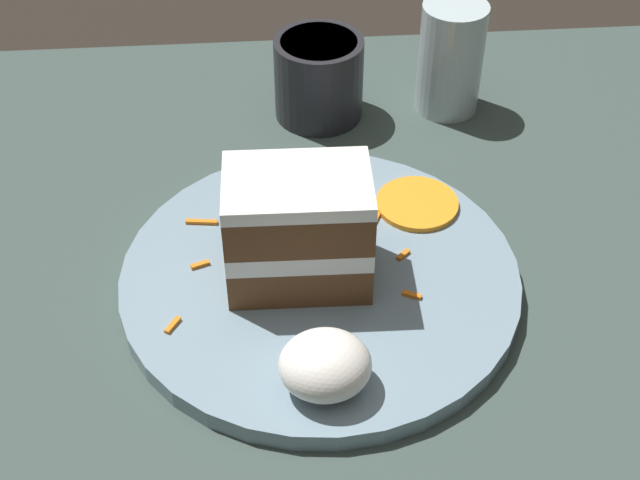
# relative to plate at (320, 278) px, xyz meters

# --- Properties ---
(ground_plane) EXTENTS (6.00, 6.00, 0.00)m
(ground_plane) POSITION_rel_plate_xyz_m (-0.06, -0.03, -0.04)
(ground_plane) COLOR black
(ground_plane) RESTS_ON ground
(dining_table) EXTENTS (0.99, 0.83, 0.03)m
(dining_table) POSITION_rel_plate_xyz_m (-0.06, -0.03, -0.02)
(dining_table) COLOR #384742
(dining_table) RESTS_ON ground
(plate) EXTENTS (0.31, 0.31, 0.02)m
(plate) POSITION_rel_plate_xyz_m (0.00, 0.00, 0.00)
(plate) COLOR gray
(plate) RESTS_ON dining_table
(cake_slice) EXTENTS (0.11, 0.07, 0.09)m
(cake_slice) POSITION_rel_plate_xyz_m (-0.02, -0.00, 0.05)
(cake_slice) COLOR brown
(cake_slice) RESTS_ON plate
(cream_dollop) EXTENTS (0.06, 0.06, 0.04)m
(cream_dollop) POSITION_rel_plate_xyz_m (-0.01, -0.11, 0.03)
(cream_dollop) COLOR white
(cream_dollop) RESTS_ON plate
(orange_garnish) EXTENTS (0.07, 0.07, 0.00)m
(orange_garnish) POSITION_rel_plate_xyz_m (0.09, 0.07, 0.01)
(orange_garnish) COLOR orange
(orange_garnish) RESTS_ON plate
(carrot_shreds_scatter) EXTENTS (0.19, 0.15, 0.00)m
(carrot_shreds_scatter) POSITION_rel_plate_xyz_m (-0.01, 0.04, 0.01)
(carrot_shreds_scatter) COLOR orange
(carrot_shreds_scatter) RESTS_ON plate
(drinking_glass) EXTENTS (0.06, 0.06, 0.11)m
(drinking_glass) POSITION_rel_plate_xyz_m (0.14, 0.24, 0.04)
(drinking_glass) COLOR silver
(drinking_glass) RESTS_ON dining_table
(coffee_mug) EXTENTS (0.08, 0.08, 0.08)m
(coffee_mug) POSITION_rel_plate_xyz_m (0.02, 0.24, 0.04)
(coffee_mug) COLOR #232328
(coffee_mug) RESTS_ON dining_table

